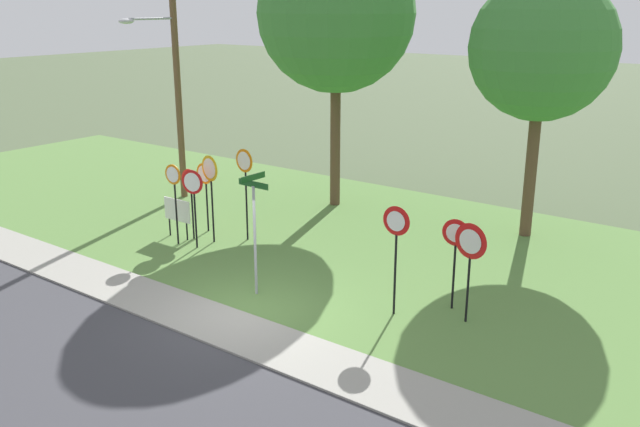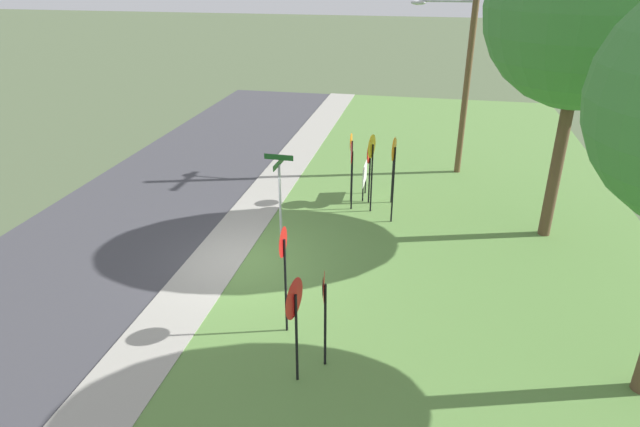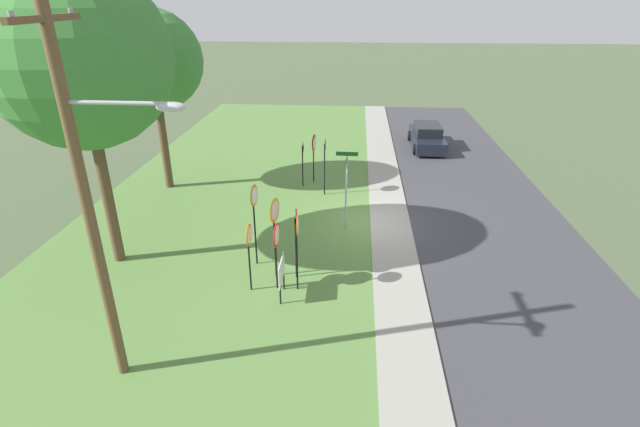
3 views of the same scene
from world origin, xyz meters
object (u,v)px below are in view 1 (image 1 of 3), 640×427
object	(u,v)px
stop_sign_near_left	(193,192)
notice_board	(177,212)
yield_sign_far_left	(455,243)
utility_pole	(173,66)
oak_tree_left	(336,13)
stop_sign_near_right	(190,189)
stop_sign_far_right	(210,179)
yield_sign_near_left	(396,235)
street_name_post	(255,224)
stop_sign_center_tall	(174,188)
yield_sign_near_right	(470,249)
stop_sign_far_center	(245,175)
stop_sign_far_left	(205,182)
oak_tree_right	(542,48)

from	to	relation	value
stop_sign_near_left	notice_board	size ratio (longest dim) A/B	1.92
yield_sign_far_left	utility_pole	size ratio (longest dim) A/B	0.25
stop_sign_near_left	oak_tree_left	world-z (taller)	oak_tree_left
stop_sign_near_right	oak_tree_left	world-z (taller)	oak_tree_left
stop_sign_far_right	yield_sign_near_left	size ratio (longest dim) A/B	1.02
stop_sign_near_right	street_name_post	size ratio (longest dim) A/B	0.72
stop_sign_center_tall	yield_sign_near_left	distance (m)	7.77
stop_sign_center_tall	yield_sign_far_left	distance (m)	8.76
street_name_post	oak_tree_left	distance (m)	9.60
stop_sign_center_tall	street_name_post	world-z (taller)	street_name_post
street_name_post	oak_tree_left	world-z (taller)	oak_tree_left
stop_sign_near_left	oak_tree_left	bearing A→B (deg)	73.84
oak_tree_left	yield_sign_near_right	bearing A→B (deg)	-37.32
stop_sign_far_center	notice_board	xyz separation A→B (m)	(-1.85, -1.12, -1.24)
yield_sign_near_right	yield_sign_far_left	world-z (taller)	yield_sign_near_right
stop_sign_far_right	street_name_post	bearing A→B (deg)	-19.79
oak_tree_left	utility_pole	bearing A→B (deg)	-152.44
stop_sign_near_left	yield_sign_near_right	world-z (taller)	stop_sign_near_left
stop_sign_far_left	oak_tree_left	world-z (taller)	oak_tree_left
stop_sign_center_tall	notice_board	bearing A→B (deg)	131.83
yield_sign_far_left	oak_tree_left	xyz separation A→B (m)	(-7.38, 5.60, 5.02)
oak_tree_left	stop_sign_far_right	bearing A→B (deg)	-96.24
stop_sign_near_left	yield_sign_far_left	world-z (taller)	stop_sign_near_left
stop_sign_far_right	utility_pole	size ratio (longest dim) A/B	0.30
stop_sign_near_left	stop_sign_near_right	xyz separation A→B (m)	(-0.68, 0.52, -0.12)
oak_tree_right	yield_sign_near_right	bearing A→B (deg)	-80.67
stop_sign_far_right	yield_sign_far_left	bearing A→B (deg)	10.35
stop_sign_far_right	oak_tree_left	distance (m)	7.33
stop_sign_near_left	stop_sign_far_left	bearing A→B (deg)	112.77
stop_sign_far_right	stop_sign_center_tall	size ratio (longest dim) A/B	1.09
stop_sign_far_center	street_name_post	bearing A→B (deg)	-38.59
stop_sign_far_center	oak_tree_left	distance (m)	6.67
stop_sign_near_left	street_name_post	world-z (taller)	street_name_post
yield_sign_far_left	stop_sign_near_right	bearing A→B (deg)	172.11
utility_pole	street_name_post	bearing A→B (deg)	-31.30
street_name_post	oak_tree_right	distance (m)	10.08
stop_sign_center_tall	yield_sign_near_right	xyz separation A→B (m)	(9.30, 0.32, 0.01)
stop_sign_far_center	stop_sign_far_right	distance (m)	1.04
yield_sign_near_right	utility_pole	distance (m)	13.92
yield_sign_far_left	utility_pole	distance (m)	13.29
stop_sign_far_center	yield_sign_near_right	xyz separation A→B (m)	(7.88, -1.24, -0.30)
stop_sign_near_right	stop_sign_center_tall	world-z (taller)	stop_sign_center_tall
yield_sign_near_left	street_name_post	distance (m)	3.53
stop_sign_center_tall	yield_sign_near_left	world-z (taller)	yield_sign_near_left
stop_sign_near_left	stop_sign_far_center	distance (m)	1.65
stop_sign_center_tall	street_name_post	distance (m)	4.57
stop_sign_near_left	yield_sign_far_left	size ratio (longest dim) A/B	1.06
stop_sign_far_center	yield_sign_near_right	bearing A→B (deg)	-3.21
stop_sign_far_center	stop_sign_near_left	bearing A→B (deg)	-110.97
stop_sign_far_left	yield_sign_far_left	xyz separation A→B (m)	(8.88, -0.64, 0.04)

